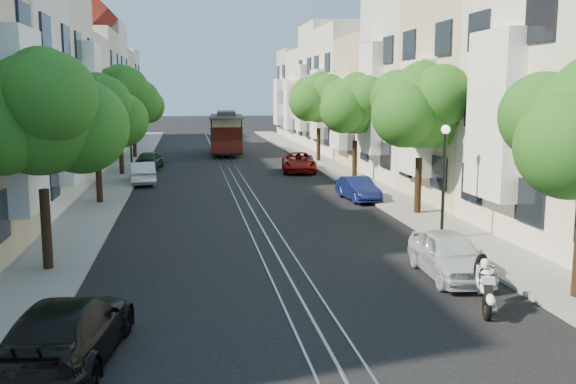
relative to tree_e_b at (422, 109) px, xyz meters
name	(u,v)px	position (x,y,z in m)	size (l,w,h in m)	color
ground	(229,168)	(-7.26, 19.02, -4.73)	(200.00, 200.00, 0.00)	black
sidewalk_east	(327,166)	(-0.01, 19.02, -4.67)	(2.50, 80.00, 0.12)	gray
sidewalk_west	(126,169)	(-14.51, 19.02, -4.67)	(2.50, 80.00, 0.12)	gray
rail_left	(221,168)	(-7.81, 19.02, -4.72)	(0.06, 80.00, 0.02)	gray
rail_slot	(229,168)	(-7.26, 19.02, -4.72)	(0.06, 80.00, 0.02)	gray
rail_right	(236,168)	(-6.71, 19.02, -4.72)	(0.06, 80.00, 0.02)	gray
lane_line	(229,168)	(-7.26, 19.02, -4.73)	(0.08, 80.00, 0.01)	tan
townhouses_east	(390,95)	(4.61, 18.94, 0.45)	(7.75, 72.00, 12.00)	beige
townhouses_west	(53,97)	(-19.13, 18.94, 0.35)	(7.75, 72.00, 11.76)	silver
tree_e_b	(422,109)	(0.00, 0.00, 0.00)	(4.93, 4.08, 6.68)	black
tree_e_c	(357,106)	(0.00, 11.00, -0.13)	(4.84, 3.99, 6.52)	black
tree_e_d	(320,99)	(0.00, 22.00, 0.13)	(5.01, 4.16, 6.85)	black
tree_w_a	(42,117)	(-14.40, -7.00, 0.00)	(4.93, 4.08, 6.68)	black
tree_w_b	(97,114)	(-14.40, 5.00, -0.34)	(4.72, 3.87, 6.27)	black
tree_w_c	(120,98)	(-14.40, 16.00, 0.34)	(5.13, 4.28, 7.09)	black
tree_w_d	(134,102)	(-14.40, 27.00, -0.13)	(4.84, 3.99, 6.52)	black
lamp_east	(444,165)	(-0.96, -4.98, -1.89)	(0.32, 0.32, 4.16)	black
lamp_west	(131,135)	(-13.56, 13.02, -1.89)	(0.32, 0.32, 4.16)	black
sportbike_rider	(485,283)	(-2.93, -12.51, -3.95)	(0.82, 1.70, 1.42)	black
cable_car	(226,131)	(-6.76, 29.56, -2.70)	(3.27, 9.05, 3.42)	black
parked_car_e_near	(449,255)	(-2.54, -9.40, -4.05)	(1.62, 4.02, 1.37)	silver
parked_car_e_mid	(358,189)	(-1.66, 4.22, -4.14)	(1.26, 3.61, 1.19)	#0D1341
parked_car_e_far	(299,162)	(-2.66, 16.10, -4.07)	(2.21, 4.80, 1.33)	maroon
parked_car_w_near	(67,331)	(-12.65, -14.03, -4.04)	(1.93, 4.75, 1.38)	black
parked_car_w_mid	(142,173)	(-12.86, 11.83, -4.07)	(1.41, 4.05, 1.33)	silver
parked_car_w_far	(149,160)	(-12.86, 19.37, -4.08)	(1.54, 3.83, 1.31)	black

